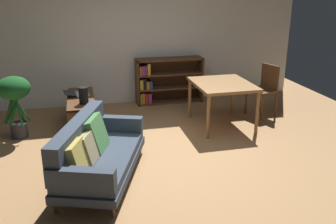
% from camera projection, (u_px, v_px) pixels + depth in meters
% --- Properties ---
extents(ground_plane, '(8.16, 8.16, 0.00)m').
position_uv_depth(ground_plane, '(165.00, 156.00, 5.32)').
color(ground_plane, '#A87A4C').
extents(back_wall_panel, '(6.80, 0.10, 2.70)m').
position_uv_depth(back_wall_panel, '(134.00, 36.00, 7.35)').
color(back_wall_panel, silver).
rests_on(back_wall_panel, ground_plane).
extents(fabric_couch, '(1.30, 1.87, 0.77)m').
position_uv_depth(fabric_couch, '(95.00, 152.00, 4.58)').
color(fabric_couch, '#56351E').
rests_on(fabric_couch, ground_plane).
extents(media_console, '(0.44, 1.32, 0.52)m').
position_uv_depth(media_console, '(82.00, 113.00, 6.31)').
color(media_console, '#56351E').
rests_on(media_console, ground_plane).
extents(open_laptop, '(0.45, 0.38, 0.07)m').
position_uv_depth(open_laptop, '(78.00, 94.00, 6.38)').
color(open_laptop, silver).
rests_on(open_laptop, media_console).
extents(desk_speaker, '(0.15, 0.15, 0.27)m').
position_uv_depth(desk_speaker, '(84.00, 95.00, 5.87)').
color(desk_speaker, black).
rests_on(desk_speaker, media_console).
extents(potted_floor_plant, '(0.51, 0.51, 1.00)m').
position_uv_depth(potted_floor_plant, '(14.00, 95.00, 5.74)').
color(potted_floor_plant, '#333338').
rests_on(potted_floor_plant, ground_plane).
extents(dining_table, '(0.94, 1.11, 0.76)m').
position_uv_depth(dining_table, '(222.00, 87.00, 6.25)').
color(dining_table, olive).
rests_on(dining_table, ground_plane).
extents(dining_chair_near, '(0.52, 0.55, 0.94)m').
position_uv_depth(dining_chair_near, '(265.00, 87.00, 6.82)').
color(dining_chair_near, '#56351E').
rests_on(dining_chair_near, ground_plane).
extents(bookshelf, '(1.37, 0.35, 0.92)m').
position_uv_depth(bookshelf, '(164.00, 81.00, 7.60)').
color(bookshelf, '#56351E').
rests_on(bookshelf, ground_plane).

